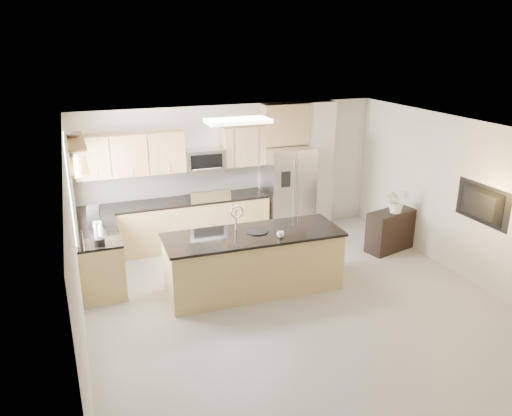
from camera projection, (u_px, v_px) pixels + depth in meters
name	position (u px, v px, depth m)	size (l,w,h in m)	color
floor	(300.00, 309.00, 7.38)	(6.50, 6.50, 0.00)	#979490
ceiling	(305.00, 134.00, 6.54)	(6.00, 6.50, 0.02)	silver
wall_back	(231.00, 171.00, 9.84)	(6.00, 0.02, 2.60)	beige
wall_front	(474.00, 361.00, 4.08)	(6.00, 0.02, 2.60)	beige
wall_left	(76.00, 258.00, 5.97)	(0.02, 6.50, 2.60)	beige
wall_right	(473.00, 203.00, 7.95)	(0.02, 6.50, 2.60)	beige
back_counter	(176.00, 223.00, 9.42)	(3.55, 0.66, 1.44)	tan
left_counter	(100.00, 258.00, 7.99)	(0.66, 1.50, 0.92)	tan
range	(208.00, 220.00, 9.62)	(0.76, 0.64, 1.14)	black
upper_cabinets	(166.00, 152.00, 9.09)	(3.50, 0.33, 0.75)	tan
microwave	(204.00, 160.00, 9.35)	(0.76, 0.40, 0.40)	silver
refrigerator	(288.00, 191.00, 9.99)	(0.92, 0.78, 1.78)	silver
partition_column	(317.00, 165.00, 10.31)	(0.60, 0.30, 2.60)	beige
window	(71.00, 189.00, 7.50)	(0.04, 1.15, 1.65)	white
shelf_lower	(77.00, 167.00, 7.53)	(0.30, 1.20, 0.04)	olive
shelf_upper	(75.00, 143.00, 7.41)	(0.30, 1.20, 0.04)	olive
ceiling_fixture	(238.00, 121.00, 7.83)	(1.00, 0.50, 0.06)	white
island	(253.00, 261.00, 7.81)	(2.78, 1.06, 1.37)	tan
credenza	(391.00, 231.00, 9.32)	(0.95, 0.40, 0.76)	black
cup	(281.00, 234.00, 7.50)	(0.11, 0.11, 0.09)	white
platter	(257.00, 231.00, 7.72)	(0.34, 0.34, 0.02)	black
blender	(99.00, 235.00, 7.26)	(0.16, 0.16, 0.36)	black
kettle	(100.00, 228.00, 7.68)	(0.18, 0.18, 0.23)	silver
coffee_maker	(94.00, 218.00, 7.91)	(0.21, 0.25, 0.36)	black
bowl	(73.00, 134.00, 7.72)	(0.35, 0.35, 0.09)	silver
flower_vase	(397.00, 194.00, 9.03)	(0.62, 0.54, 0.69)	silver
television	(478.00, 205.00, 7.73)	(1.08, 0.14, 0.62)	black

